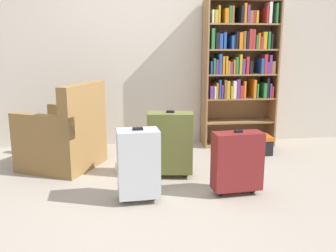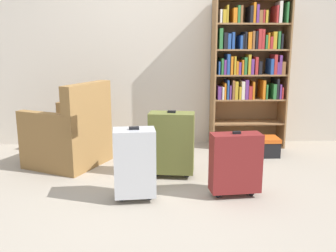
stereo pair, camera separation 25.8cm
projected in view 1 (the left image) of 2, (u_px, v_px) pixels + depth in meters
ground_plane at (161, 193)px, 3.32m from camera, size 9.95×9.95×0.00m
back_wall at (147, 43)px, 4.72m from camera, size 5.68×0.10×2.60m
bookshelf at (239, 65)px, 4.69m from camera, size 0.91×0.33×1.81m
armchair at (64, 138)px, 3.95m from camera, size 0.94×0.94×0.90m
mug at (119, 167)px, 3.85m from camera, size 0.12×0.08×0.10m
storage_box at (251, 144)px, 4.46m from camera, size 0.47×0.27×0.22m
suitcase_olive at (170, 143)px, 3.65m from camera, size 0.46×0.28×0.67m
suitcase_silver at (138, 163)px, 3.08m from camera, size 0.36×0.26×0.63m
suitcase_dark_red at (237, 161)px, 3.23m from camera, size 0.44×0.22×0.58m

